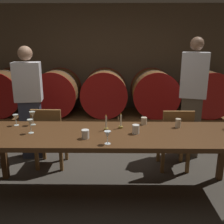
{
  "coord_description": "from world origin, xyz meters",
  "views": [
    {
      "loc": [
        0.19,
        -2.57,
        1.76
      ],
      "look_at": [
        0.15,
        0.65,
        0.84
      ],
      "focal_mm": 40.96,
      "sensor_mm": 36.0,
      "label": 1
    }
  ],
  "objects_px": {
    "cup_far_left": "(85,134)",
    "cup_far_right": "(178,123)",
    "wine_barrel_far_right": "(205,92)",
    "candle_right": "(121,124)",
    "wine_glass_right": "(108,135)",
    "wine_glass_center_left": "(32,115)",
    "wine_glass_center_right": "(30,123)",
    "cup_center_right": "(144,121)",
    "wine_barrel_center": "(105,92)",
    "wine_glass_left": "(16,118)",
    "wine_barrel_right": "(154,92)",
    "chair_right": "(175,137)",
    "candle_left": "(106,126)",
    "cup_center_left": "(136,129)",
    "wine_barrel_far_left": "(5,92)",
    "chair_left": "(49,135)",
    "dining_table": "(112,139)",
    "guest_right": "(192,98)",
    "wine_barrel_left": "(57,92)",
    "guest_left": "(29,103)"
  },
  "relations": [
    {
      "from": "wine_glass_center_right",
      "to": "cup_center_left",
      "type": "height_order",
      "value": "wine_glass_center_right"
    },
    {
      "from": "cup_far_left",
      "to": "cup_far_right",
      "type": "relative_size",
      "value": 0.88
    },
    {
      "from": "chair_left",
      "to": "cup_center_left",
      "type": "xyz_separation_m",
      "value": [
        1.14,
        -0.67,
        0.33
      ]
    },
    {
      "from": "wine_barrel_far_left",
      "to": "wine_barrel_far_right",
      "type": "bearing_deg",
      "value": 0.0
    },
    {
      "from": "guest_right",
      "to": "cup_far_left",
      "type": "distance_m",
      "value": 1.94
    },
    {
      "from": "cup_center_right",
      "to": "cup_far_left",
      "type": "bearing_deg",
      "value": -144.75
    },
    {
      "from": "candle_left",
      "to": "cup_far_left",
      "type": "height_order",
      "value": "candle_left"
    },
    {
      "from": "wine_barrel_far_right",
      "to": "wine_glass_center_right",
      "type": "bearing_deg",
      "value": -140.31
    },
    {
      "from": "wine_barrel_right",
      "to": "cup_center_left",
      "type": "xyz_separation_m",
      "value": [
        -0.52,
        -2.2,
        0.03
      ]
    },
    {
      "from": "chair_left",
      "to": "cup_center_left",
      "type": "distance_m",
      "value": 1.36
    },
    {
      "from": "candle_right",
      "to": "candle_left",
      "type": "bearing_deg",
      "value": -157.18
    },
    {
      "from": "wine_barrel_far_left",
      "to": "wine_glass_center_right",
      "type": "bearing_deg",
      "value": -61.17
    },
    {
      "from": "wine_barrel_far_left",
      "to": "chair_left",
      "type": "bearing_deg",
      "value": -51.33
    },
    {
      "from": "wine_glass_center_left",
      "to": "wine_glass_center_right",
      "type": "distance_m",
      "value": 0.29
    },
    {
      "from": "wine_barrel_center",
      "to": "chair_left",
      "type": "height_order",
      "value": "wine_barrel_center"
    },
    {
      "from": "wine_barrel_center",
      "to": "wine_glass_center_right",
      "type": "bearing_deg",
      "value": -108.31
    },
    {
      "from": "cup_center_right",
      "to": "candle_left",
      "type": "bearing_deg",
      "value": -154.25
    },
    {
      "from": "chair_right",
      "to": "candle_right",
      "type": "xyz_separation_m",
      "value": [
        -0.75,
        -0.45,
        0.33
      ]
    },
    {
      "from": "guest_left",
      "to": "candle_right",
      "type": "bearing_deg",
      "value": 139.18
    },
    {
      "from": "wine_barrel_left",
      "to": "cup_far_right",
      "type": "xyz_separation_m",
      "value": [
        1.86,
        -1.99,
        0.04
      ]
    },
    {
      "from": "guest_right",
      "to": "wine_glass_center_left",
      "type": "distance_m",
      "value": 2.3
    },
    {
      "from": "wine_barrel_left",
      "to": "guest_left",
      "type": "height_order",
      "value": "guest_left"
    },
    {
      "from": "wine_glass_center_left",
      "to": "cup_far_right",
      "type": "relative_size",
      "value": 1.58
    },
    {
      "from": "wine_glass_left",
      "to": "guest_right",
      "type": "bearing_deg",
      "value": 19.88
    },
    {
      "from": "dining_table",
      "to": "wine_glass_left",
      "type": "xyz_separation_m",
      "value": [
        -1.15,
        0.25,
        0.16
      ]
    },
    {
      "from": "wine_glass_right",
      "to": "cup_far_right",
      "type": "bearing_deg",
      "value": 31.69
    },
    {
      "from": "wine_barrel_far_left",
      "to": "chair_right",
      "type": "bearing_deg",
      "value": -28.17
    },
    {
      "from": "wine_glass_right",
      "to": "cup_far_left",
      "type": "height_order",
      "value": "wine_glass_right"
    },
    {
      "from": "chair_left",
      "to": "candle_right",
      "type": "distance_m",
      "value": 1.14
    },
    {
      "from": "wine_barrel_center",
      "to": "chair_left",
      "type": "bearing_deg",
      "value": -114.77
    },
    {
      "from": "cup_center_right",
      "to": "wine_barrel_center",
      "type": "bearing_deg",
      "value": 106.36
    },
    {
      "from": "dining_table",
      "to": "wine_glass_center_right",
      "type": "height_order",
      "value": "wine_glass_center_right"
    },
    {
      "from": "cup_far_left",
      "to": "wine_barrel_far_left",
      "type": "bearing_deg",
      "value": 127.91
    },
    {
      "from": "chair_right",
      "to": "cup_far_left",
      "type": "xyz_separation_m",
      "value": [
        -1.13,
        -0.76,
        0.32
      ]
    },
    {
      "from": "cup_center_right",
      "to": "guest_left",
      "type": "bearing_deg",
      "value": 156.72
    },
    {
      "from": "wine_barrel_center",
      "to": "wine_barrel_far_right",
      "type": "relative_size",
      "value": 1.0
    },
    {
      "from": "wine_glass_left",
      "to": "wine_barrel_right",
      "type": "bearing_deg",
      "value": 45.01
    },
    {
      "from": "candle_left",
      "to": "wine_glass_right",
      "type": "distance_m",
      "value": 0.4
    },
    {
      "from": "wine_barrel_far_right",
      "to": "candle_right",
      "type": "relative_size",
      "value": 4.52
    },
    {
      "from": "dining_table",
      "to": "cup_far_right",
      "type": "xyz_separation_m",
      "value": [
        0.77,
        0.2,
        0.12
      ]
    },
    {
      "from": "dining_table",
      "to": "cup_center_left",
      "type": "relative_size",
      "value": 29.5
    },
    {
      "from": "wine_barrel_right",
      "to": "wine_barrel_far_right",
      "type": "distance_m",
      "value": 0.97
    },
    {
      "from": "wine_barrel_right",
      "to": "wine_glass_center_right",
      "type": "height_order",
      "value": "wine_barrel_right"
    },
    {
      "from": "candle_right",
      "to": "wine_glass_left",
      "type": "height_order",
      "value": "candle_right"
    },
    {
      "from": "wine_barrel_far_left",
      "to": "wine_barrel_far_right",
      "type": "distance_m",
      "value": 3.86
    },
    {
      "from": "chair_right",
      "to": "guest_right",
      "type": "height_order",
      "value": "guest_right"
    },
    {
      "from": "cup_center_left",
      "to": "candle_left",
      "type": "bearing_deg",
      "value": 162.61
    },
    {
      "from": "chair_right",
      "to": "candle_right",
      "type": "distance_m",
      "value": 0.93
    },
    {
      "from": "cup_center_left",
      "to": "wine_glass_left",
      "type": "bearing_deg",
      "value": 169.48
    },
    {
      "from": "chair_right",
      "to": "cup_center_left",
      "type": "bearing_deg",
      "value": 46.16
    }
  ]
}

